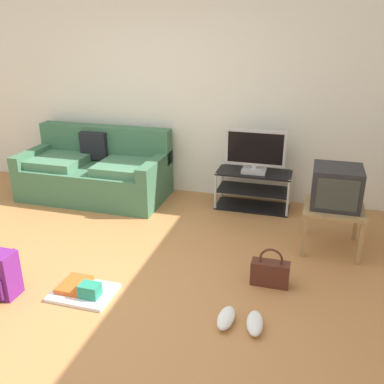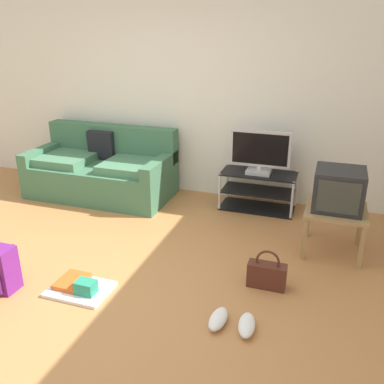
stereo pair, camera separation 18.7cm
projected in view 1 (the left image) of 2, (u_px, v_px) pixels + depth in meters
name	position (u px, v px, depth m)	size (l,w,h in m)	color
ground_plane	(93.00, 289.00, 3.55)	(9.00, 9.80, 0.02)	#B27542
wall_back	(179.00, 88.00, 5.25)	(9.00, 0.10, 2.70)	silver
couch	(96.00, 172.00, 5.39)	(1.81, 0.91, 0.86)	#3D6B4C
tv_stand	(253.00, 190.00, 5.07)	(0.88, 0.41, 0.46)	black
flat_tv	(255.00, 152.00, 4.87)	(0.70, 0.22, 0.51)	#B2B2B7
side_table	(333.00, 212.00, 4.06)	(0.56, 0.56, 0.45)	#9E7A4C
crt_tv	(336.00, 187.00, 3.98)	(0.45, 0.44, 0.38)	#232326
handbag	(270.00, 272.00, 3.56)	(0.32, 0.13, 0.34)	#4C2319
sneakers_pair	(240.00, 321.00, 3.08)	(0.36, 0.29, 0.09)	white
floor_tray	(83.00, 290.00, 3.45)	(0.50, 0.37, 0.14)	silver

